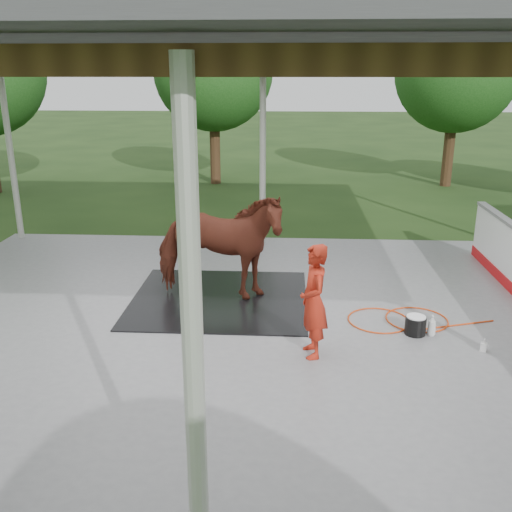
{
  "coord_description": "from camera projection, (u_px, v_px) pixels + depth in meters",
  "views": [
    {
      "loc": [
        0.58,
        -7.89,
        3.79
      ],
      "look_at": [
        0.1,
        0.34,
        1.11
      ],
      "focal_mm": 40.0,
      "sensor_mm": 36.0,
      "label": 1
    }
  ],
  "objects": [
    {
      "name": "ground",
      "position": [
        248.0,
        332.0,
        8.7
      ],
      "size": [
        100.0,
        100.0,
        0.0
      ],
      "primitive_type": "plane",
      "color": "#1E3814"
    },
    {
      "name": "concrete_slab",
      "position": [
        248.0,
        330.0,
        8.69
      ],
      "size": [
        12.0,
        10.0,
        0.05
      ],
      "primitive_type": "cube",
      "color": "slate",
      "rests_on": "ground"
    },
    {
      "name": "pavilion_structure",
      "position": [
        247.0,
        57.0,
        7.47
      ],
      "size": [
        12.6,
        10.6,
        4.05
      ],
      "color": "beige",
      "rests_on": "ground"
    },
    {
      "name": "tree_belt",
      "position": [
        271.0,
        71.0,
        8.36
      ],
      "size": [
        28.0,
        28.0,
        5.8
      ],
      "color": "#382314",
      "rests_on": "ground"
    },
    {
      "name": "rubber_mat",
      "position": [
        220.0,
        298.0,
        9.81
      ],
      "size": [
        2.97,
        2.79,
        0.02
      ],
      "primitive_type": "cube",
      "color": "black",
      "rests_on": "concrete_slab"
    },
    {
      "name": "horse",
      "position": [
        218.0,
        246.0,
        9.52
      ],
      "size": [
        2.25,
        1.13,
        1.85
      ],
      "primitive_type": "imported",
      "rotation": [
        0.0,
        0.0,
        1.51
      ],
      "color": "maroon",
      "rests_on": "rubber_mat"
    },
    {
      "name": "handler",
      "position": [
        314.0,
        301.0,
        7.66
      ],
      "size": [
        0.49,
        0.65,
        1.59
      ],
      "primitive_type": "imported",
      "rotation": [
        0.0,
        0.0,
        -1.36
      ],
      "color": "#AD2212",
      "rests_on": "concrete_slab"
    },
    {
      "name": "wash_bucket",
      "position": [
        415.0,
        325.0,
        8.47
      ],
      "size": [
        0.31,
        0.31,
        0.29
      ],
      "color": "black",
      "rests_on": "concrete_slab"
    },
    {
      "name": "soap_bottle_a",
      "position": [
        432.0,
        325.0,
        8.42
      ],
      "size": [
        0.13,
        0.13,
        0.32
      ],
      "primitive_type": "imported",
      "rotation": [
        0.0,
        0.0,
        -0.06
      ],
      "color": "silver",
      "rests_on": "concrete_slab"
    },
    {
      "name": "soap_bottle_b",
      "position": [
        484.0,
        345.0,
        7.97
      ],
      "size": [
        0.11,
        0.12,
        0.19
      ],
      "primitive_type": "imported",
      "rotation": [
        0.0,
        0.0,
        -0.44
      ],
      "color": "#338CD8",
      "rests_on": "concrete_slab"
    },
    {
      "name": "hose_coil",
      "position": [
        399.0,
        320.0,
        8.97
      ],
      "size": [
        2.29,
        1.04,
        0.02
      ],
      "color": "#C63B0E",
      "rests_on": "concrete_slab"
    }
  ]
}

